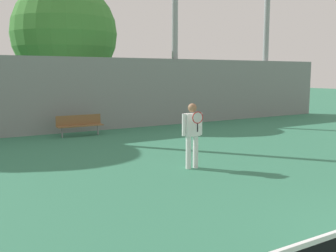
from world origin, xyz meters
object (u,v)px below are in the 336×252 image
at_px(tennis_player, 192,131).
at_px(tree_green_tall, 65,34).
at_px(bench_courtside_far, 80,123).
at_px(light_pole_near_left, 267,24).

relative_size(tennis_player, tree_green_tall, 0.24).
bearing_deg(tree_green_tall, bench_courtside_far, -101.88).
xyz_separation_m(bench_courtside_far, tree_green_tall, (1.06, 5.03, 3.95)).
relative_size(bench_courtside_far, tree_green_tall, 0.26).
distance_m(bench_courtside_far, light_pole_near_left, 12.66).
distance_m(tennis_player, light_pole_near_left, 14.35).
distance_m(bench_courtside_far, tree_green_tall, 6.48).
height_order(tennis_player, bench_courtside_far, tennis_player).
height_order(tennis_player, tree_green_tall, tree_green_tall).
bearing_deg(bench_courtside_far, tennis_player, -83.92).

